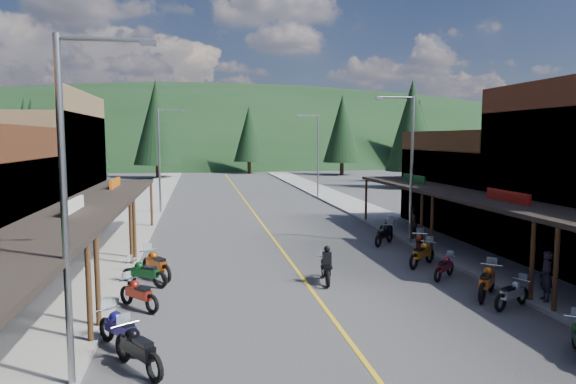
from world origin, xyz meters
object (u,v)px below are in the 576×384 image
streetlight_3 (316,152)px  bike_east_6 (512,293)px  bike_east_7 (487,280)px  rider_on_bike (326,267)px  pine_4 (342,129)px  bike_west_7 (139,293)px  streetlight_1 (161,155)px  bike_east_11 (384,234)px  shop_west_3 (15,181)px  pine_6 (492,134)px  bike_west_8 (144,272)px  shop_east_3 (490,190)px  bike_west_6 (120,327)px  bike_east_8 (444,266)px  pine_1 (73,129)px  bike_west_9 (156,263)px  pine_9 (419,133)px  bike_east_12 (386,228)px  streetlight_0 (71,197)px  pine_2 (157,123)px  pine_7 (32,129)px  pedestrian_east_b (411,222)px  pine_5 (408,126)px  pine_8 (26,136)px  pine_11 (412,126)px  streetlight_2 (409,163)px  bike_east_9 (422,253)px  bike_east_10 (419,244)px  bike_west_5 (138,347)px  pine_10 (86,130)px  pedestrian_east_a (546,276)px

streetlight_3 → bike_east_6: bearing=-91.2°
bike_east_7 → rider_on_bike: (-5.28, 2.90, -0.03)m
pine_4 → bike_west_7: 65.48m
streetlight_1 → bike_east_11: bearing=-47.5°
shop_west_3 → streetlight_1: shop_west_3 is taller
pine_6 → rider_on_bike: size_ratio=5.22×
streetlight_3 → bike_west_8: streetlight_3 is taller
shop_east_3 → bike_west_6: 25.20m
pine_4 → bike_east_8: pine_4 is taller
pine_1 → bike_west_9: (18.06, -66.71, -6.57)m
pine_9 → bike_east_12: pine_9 is taller
shop_west_3 → bike_west_8: 12.09m
streetlight_0 → pine_2: 64.17m
pine_7 → bike_east_7: bearing=-63.8°
pedestrian_east_b → bike_west_6: bearing=2.7°
bike_east_8 → pine_5: bearing=116.4°
bike_west_9 → bike_east_12: size_ratio=1.14×
shop_east_3 → pine_8: bearing=141.2°
bike_east_6 → bike_east_12: (0.14, 12.42, 0.04)m
bike_west_6 → pine_2: bearing=55.5°
pine_11 → pine_4: bearing=95.2°
pine_9 → bike_west_8: (-30.32, -42.75, -5.80)m
streetlight_2 → bike_east_9: streetlight_2 is taller
bike_east_8 → bike_east_10: size_ratio=0.83×
bike_west_6 → bike_east_9: bearing=-7.0°
pine_1 → bike_west_6: 76.16m
bike_east_10 → streetlight_0: bearing=-114.3°
bike_east_7 → bike_east_9: size_ratio=1.05×
shop_west_3 → streetlight_1: (6.83, 10.70, 0.94)m
pine_1 → bike_west_5: size_ratio=5.62×
pine_4 → pine_6: 28.29m
shop_west_3 → streetlight_2: (20.74, -3.30, 0.94)m
rider_on_bike → pine_2: bearing=108.3°
streetlight_2 → pine_10: pine_10 is taller
bike_west_8 → bike_east_7: bike_east_7 is taller
pine_2 → pine_6: bearing=6.1°
pedestrian_east_b → bike_east_8: bearing=36.8°
bike_east_11 → pine_1: bearing=159.2°
pine_11 → bike_east_10: pine_11 is taller
bike_east_11 → bike_west_8: bearing=-110.2°
bike_east_6 → pedestrian_east_a: 1.43m
pine_8 → bike_west_5: 48.43m
bike_east_10 → pedestrian_east_a: 7.62m
bike_east_9 → pine_7: bearing=168.3°
bike_east_8 → streetlight_1: bearing=169.6°
shop_west_3 → rider_on_bike: (14.57, -9.72, -2.90)m
streetlight_2 → pine_2: size_ratio=0.57×
streetlight_1 → bike_east_9: streetlight_1 is taller
bike_east_8 → bike_east_9: 2.12m
streetlight_1 → bike_east_12: (13.37, -12.09, -3.88)m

